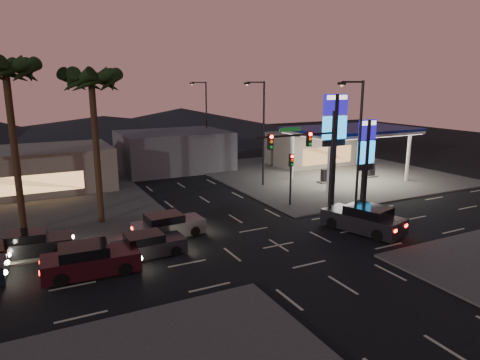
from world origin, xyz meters
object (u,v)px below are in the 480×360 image
car_lane_a_front (148,245)px  suv_station (364,219)px  pylon_sign_tall (335,128)px  pylon_sign_short (366,149)px  car_lane_b_front (168,226)px  car_lane_b_mid (32,244)px  car_lane_a_mid (90,260)px  traffic_signal_mast (312,153)px  gas_station (351,131)px

car_lane_a_front → suv_station: bearing=-9.9°
pylon_sign_tall → car_lane_a_front: 17.45m
suv_station → car_lane_a_front: bearing=170.1°
pylon_sign_short → car_lane_a_front: bearing=-172.6°
car_lane_a_front → car_lane_b_front: bearing=52.5°
pylon_sign_tall → suv_station: (-1.97, -5.90, -5.56)m
pylon_sign_tall → car_lane_b_front: bearing=-176.9°
car_lane_b_mid → car_lane_a_mid: bearing=-58.0°
traffic_signal_mast → car_lane_a_front: (-11.37, 0.09, -4.59)m
pylon_sign_short → car_lane_a_front: pylon_sign_short is taller
car_lane_a_front → car_lane_a_mid: (-3.38, -0.98, 0.12)m
gas_station → car_lane_b_front: (-21.57, -7.27, -4.38)m
pylon_sign_tall → car_lane_b_mid: 22.85m
traffic_signal_mast → car_lane_b_front: (-9.33, 2.74, -4.52)m
pylon_sign_tall → suv_station: pylon_sign_tall is taller
pylon_sign_short → traffic_signal_mast: bearing=-160.9°
pylon_sign_tall → car_lane_b_front: pylon_sign_tall is taller
traffic_signal_mast → suv_station: size_ratio=1.38×
pylon_sign_tall → car_lane_b_mid: (-22.12, -0.20, -5.73)m
car_lane_b_front → pylon_sign_short: bearing=-0.8°
traffic_signal_mast → suv_station: bearing=-40.8°
car_lane_a_front → car_lane_b_mid: size_ratio=0.95×
pylon_sign_short → car_lane_b_front: (-16.57, 0.23, -3.95)m
pylon_sign_tall → pylon_sign_short: bearing=-21.8°
gas_station → car_lane_a_front: (-23.61, -9.93, -4.44)m
pylon_sign_short → car_lane_b_front: size_ratio=1.47×
traffic_signal_mast → car_lane_b_mid: traffic_signal_mast is taller
car_lane_a_mid → car_lane_b_mid: 4.96m
car_lane_a_front → suv_station: (14.14, -2.47, 0.20)m
traffic_signal_mast → suv_station: 5.71m
car_lane_b_mid → suv_station: 20.94m
gas_station → car_lane_a_front: size_ratio=2.83×
gas_station → pylon_sign_tall: size_ratio=1.36×
traffic_signal_mast → pylon_sign_short: bearing=19.1°
gas_station → pylon_sign_tall: pylon_sign_tall is taller
pylon_sign_tall → traffic_signal_mast: 6.02m
pylon_sign_tall → suv_station: 8.34m
gas_station → car_lane_b_mid: (-29.62, -6.70, -4.41)m
pylon_sign_tall → suv_station: bearing=-108.5°
gas_station → pylon_sign_short: 9.02m
car_lane_a_mid → gas_station: bearing=22.0°
suv_station → traffic_signal_mast: bearing=139.2°
car_lane_a_mid → suv_station: bearing=-4.9°
car_lane_b_mid → car_lane_b_front: bearing=-4.1°
car_lane_a_front → car_lane_b_mid: 6.82m
car_lane_a_front → suv_station: 14.35m
gas_station → car_lane_b_front: gas_station is taller
gas_station → pylon_sign_short: size_ratio=1.74×
gas_station → car_lane_a_front: 25.99m
pylon_sign_tall → car_lane_b_mid: pylon_sign_tall is taller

